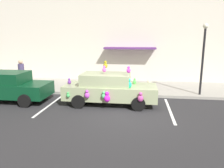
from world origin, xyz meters
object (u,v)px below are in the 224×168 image
parked_sedan_behind (9,86)px  plush_covered_car (109,89)px  teddy_bear_on_sidewalk (149,86)px  street_lamp_post (203,52)px  pedestrian_near_shopfront (22,75)px

parked_sedan_behind → plush_covered_car: bearing=1.8°
teddy_bear_on_sidewalk → street_lamp_post: 3.50m
parked_sedan_behind → street_lamp_post: street_lamp_post is taller
teddy_bear_on_sidewalk → pedestrian_near_shopfront: (-7.85, -0.37, 0.55)m
parked_sedan_behind → street_lamp_post: 10.46m
plush_covered_car → pedestrian_near_shopfront: plush_covered_car is taller
parked_sedan_behind → teddy_bear_on_sidewalk: 7.75m
parked_sedan_behind → street_lamp_post: (10.10, 2.12, 1.73)m
parked_sedan_behind → pedestrian_near_shopfront: bearing=104.0°
parked_sedan_behind → teddy_bear_on_sidewalk: size_ratio=6.43×
parked_sedan_behind → pedestrian_near_shopfront: pedestrian_near_shopfront is taller
teddy_bear_on_sidewalk → plush_covered_car: bearing=-130.7°
street_lamp_post → pedestrian_near_shopfront: bearing=179.6°
teddy_bear_on_sidewalk → pedestrian_near_shopfront: bearing=-177.3°
parked_sedan_behind → street_lamp_post: size_ratio=1.06×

